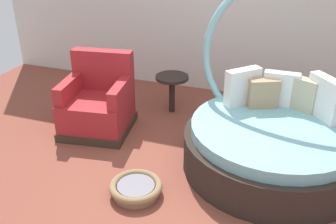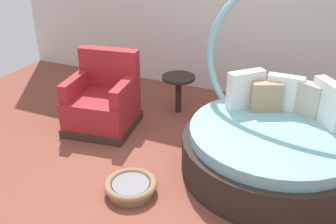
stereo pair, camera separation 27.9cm
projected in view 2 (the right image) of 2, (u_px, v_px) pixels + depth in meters
name	position (u px, v px, depth m)	size (l,w,h in m)	color
ground_plane	(193.00, 193.00, 3.69)	(8.00, 8.00, 0.02)	brown
round_daybed	(275.00, 137.00, 3.88)	(1.83, 1.83, 1.94)	#2D231E
red_armchair	(103.00, 102.00, 4.73)	(0.91, 0.91, 0.94)	#38281E
pet_basket	(131.00, 186.00, 3.64)	(0.51, 0.51, 0.13)	#8E704C
side_table	(179.00, 83.00, 5.04)	(0.44, 0.44, 0.52)	#2D231E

